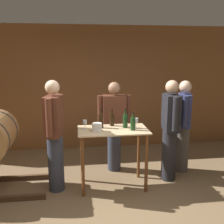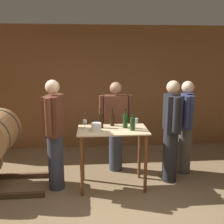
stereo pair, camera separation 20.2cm
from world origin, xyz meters
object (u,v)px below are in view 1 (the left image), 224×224
at_px(wine_bottle_center, 125,121).
at_px(ice_bucket, 97,127).
at_px(wine_bottle_left, 112,119).
at_px(person_host, 183,125).
at_px(person_visitor_bearded, 114,125).
at_px(wine_bottle_right, 133,123).
at_px(wine_bottle_far_left, 101,121).
at_px(wine_glass_near_center, 136,121).
at_px(person_visitor_near_door, 170,129).
at_px(wine_glass_near_left, 85,122).
at_px(person_visitor_with_scarf, 55,134).

bearing_deg(wine_bottle_center, ice_bucket, -160.39).
height_order(wine_bottle_left, person_host, person_host).
relative_size(wine_bottle_center, person_visitor_bearded, 0.19).
bearing_deg(wine_bottle_right, wine_bottle_center, 121.04).
bearing_deg(wine_bottle_far_left, person_host, 11.82).
distance_m(wine_bottle_right, wine_glass_near_center, 0.11).
bearing_deg(wine_glass_near_center, person_visitor_near_door, 10.16).
bearing_deg(wine_bottle_right, ice_bucket, -178.69).
height_order(wine_bottle_left, wine_glass_near_left, wine_bottle_left).
xyz_separation_m(wine_glass_near_center, person_host, (0.95, 0.41, -0.20)).
bearing_deg(wine_bottle_right, person_host, 26.02).
xyz_separation_m(wine_glass_near_left, person_visitor_bearded, (0.53, 0.56, -0.21)).
relative_size(wine_bottle_center, wine_glass_near_center, 1.84).
bearing_deg(person_host, wine_glass_near_left, -168.72).
relative_size(wine_bottle_far_left, wine_bottle_right, 1.12).
xyz_separation_m(wine_bottle_left, person_visitor_with_scarf, (-0.90, -0.20, -0.15)).
distance_m(wine_glass_near_left, person_visitor_with_scarf, 0.49).
distance_m(wine_glass_near_center, person_host, 1.05).
relative_size(wine_bottle_left, person_visitor_near_door, 0.17).
distance_m(wine_bottle_left, ice_bucket, 0.40).
relative_size(wine_bottle_right, ice_bucket, 1.86).
relative_size(wine_glass_near_left, ice_bucket, 0.97).
bearing_deg(person_visitor_near_door, ice_bucket, -170.22).
bearing_deg(wine_bottle_right, wine_glass_near_center, 52.39).
height_order(wine_bottle_left, person_visitor_near_door, person_visitor_near_door).
distance_m(wine_bottle_far_left, person_host, 1.53).
height_order(wine_bottle_center, wine_glass_near_center, wine_bottle_center).
bearing_deg(wine_bottle_far_left, wine_bottle_center, -5.17).
relative_size(person_host, person_visitor_bearded, 1.02).
bearing_deg(person_visitor_with_scarf, wine_bottle_left, 12.80).
relative_size(wine_bottle_far_left, wine_bottle_center, 1.04).
bearing_deg(wine_bottle_center, person_visitor_near_door, 3.51).
bearing_deg(ice_bucket, wine_bottle_left, 48.66).
distance_m(wine_glass_near_center, ice_bucket, 0.63).
distance_m(person_visitor_bearded, person_visitor_near_door, 0.99).
distance_m(wine_bottle_left, person_visitor_near_door, 0.97).
xyz_separation_m(wine_glass_near_center, person_visitor_near_door, (0.60, 0.11, -0.18)).
relative_size(wine_bottle_right, person_visitor_near_door, 0.17).
height_order(wine_bottle_left, ice_bucket, wine_bottle_left).
distance_m(wine_bottle_left, person_host, 1.33).
bearing_deg(ice_bucket, wine_bottle_right, 1.31).
xyz_separation_m(wine_bottle_left, wine_bottle_center, (0.19, -0.14, 0.01)).
bearing_deg(ice_bucket, person_visitor_bearded, 63.32).
xyz_separation_m(wine_bottle_far_left, person_visitor_near_door, (1.14, 0.01, -0.18)).
distance_m(wine_bottle_center, person_visitor_with_scarf, 1.10).
xyz_separation_m(wine_bottle_center, person_visitor_near_door, (0.76, 0.05, -0.17)).
relative_size(wine_bottle_far_left, wine_glass_near_center, 1.91).
relative_size(wine_bottle_far_left, ice_bucket, 2.09).
xyz_separation_m(wine_bottle_center, person_host, (1.11, 0.35, -0.19)).
bearing_deg(ice_bucket, wine_glass_near_left, 136.64).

